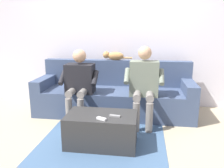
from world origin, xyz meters
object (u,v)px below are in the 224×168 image
cat_on_backrest (113,56)px  remote_gray (115,116)px  person_right_seated (79,81)px  person_left_seated (144,81)px  couch (114,96)px  remote_white (102,119)px  coffee_table (102,130)px

cat_on_backrest → remote_gray: (-0.22, 1.48, -0.54)m
person_right_seated → person_left_seated: bearing=178.6°
cat_on_backrest → couch: bearing=100.8°
person_right_seated → remote_white: size_ratio=9.33×
person_left_seated → person_right_seated: bearing=-1.4°
coffee_table → remote_white: (-0.03, 0.16, 0.21)m
person_right_seated → remote_gray: (-0.66, 0.83, -0.22)m
remote_white → couch: bearing=116.9°
cat_on_backrest → remote_white: size_ratio=4.37×
person_right_seated → remote_gray: size_ratio=8.59×
coffee_table → person_left_seated: bearing=-123.2°
person_left_seated → remote_gray: 0.90m
remote_gray → coffee_table: bearing=-7.7°
person_right_seated → couch: bearing=-142.7°
coffee_table → remote_white: 0.27m
person_left_seated → remote_white: size_ratio=9.83×
person_right_seated → remote_white: person_right_seated is taller
person_right_seated → remote_white: bearing=119.1°
person_left_seated → remote_gray: bearing=68.0°
remote_gray → person_left_seated: bearing=-103.7°
cat_on_backrest → remote_white: (-0.08, 1.60, -0.54)m
coffee_table → person_left_seated: 1.01m
coffee_table → remote_gray: size_ratio=6.64×
couch → person_right_seated: 0.71m
couch → cat_on_backrest: cat_on_backrest is taller
cat_on_backrest → remote_white: bearing=93.0°
cat_on_backrest → person_right_seated: bearing=55.8°
coffee_table → remote_white: size_ratio=7.21×
couch → person_right_seated: bearing=37.3°
person_left_seated → remote_gray: (0.33, 0.81, -0.25)m
cat_on_backrest → remote_white: cat_on_backrest is taller
couch → person_left_seated: size_ratio=2.22×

